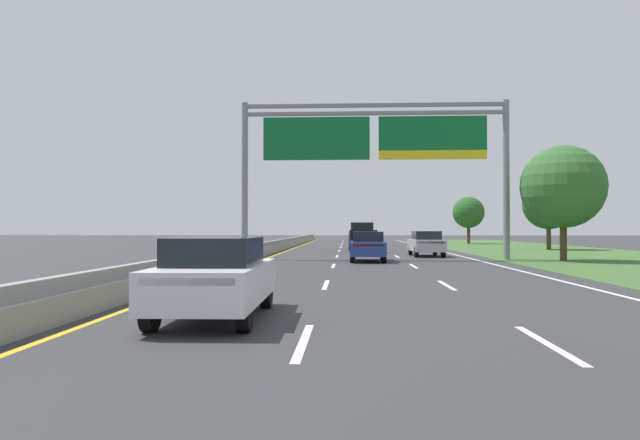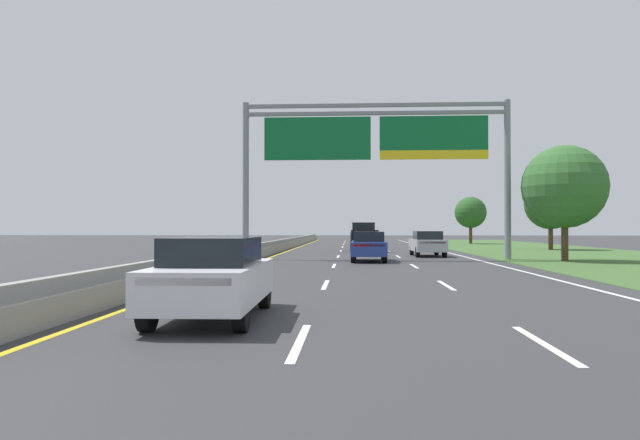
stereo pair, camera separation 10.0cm
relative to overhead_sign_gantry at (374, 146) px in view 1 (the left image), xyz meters
The scene contains 12 objects.
ground_plane 6.44m from the overhead_sign_gantry, 109.97° to the left, with size 220.00×220.00×0.00m, color #333335.
lane_striping 6.39m from the overhead_sign_gantry, 129.23° to the left, with size 11.96×106.00×0.01m.
grass_verge_right 15.09m from the overhead_sign_gantry, ahead, with size 14.00×110.00×0.02m, color #3D602D.
median_barrier_concrete 9.20m from the overhead_sign_gantry, behind, with size 0.60×110.00×0.85m.
overhead_sign_gantry is the anchor object (origin of this frame).
pickup_truck_black 13.22m from the overhead_sign_gantry, 91.85° to the left, with size 2.10×5.43×2.20m.
car_white_left_lane_sedan 22.55m from the overhead_sign_gantry, 100.62° to the right, with size 1.90×4.43×1.57m.
car_silver_right_lane_sedan 7.62m from the overhead_sign_gantry, 48.96° to the left, with size 1.88×4.42×1.57m.
car_blue_centre_lane_sedan 5.88m from the overhead_sign_gantry, 102.62° to the right, with size 1.93×4.45×1.57m.
roadside_tree_mid 10.36m from the overhead_sign_gantry, ahead, with size 4.42×4.42×6.18m.
roadside_tree_far 21.52m from the overhead_sign_gantry, 45.94° to the left, with size 4.14×4.14×5.81m.
roadside_tree_distant 35.52m from the overhead_sign_gantry, 70.05° to the left, with size 3.53×3.53×5.30m.
Camera 1 is at (-1.16, 1.57, 1.75)m, focal length 32.54 mm.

